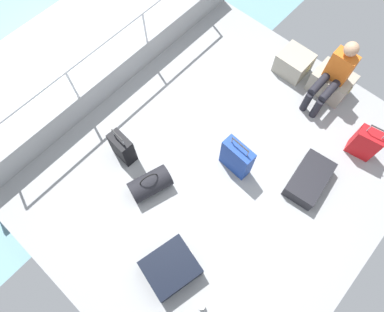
% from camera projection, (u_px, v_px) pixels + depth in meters
% --- Properties ---
extents(ground_plane, '(4.40, 5.20, 0.06)m').
position_uv_depth(ground_plane, '(223.00, 170.00, 4.91)').
color(ground_plane, '#939699').
extents(gunwale_port, '(0.06, 5.20, 0.45)m').
position_uv_depth(gunwale_port, '(117.00, 77.00, 5.28)').
color(gunwale_port, '#939699').
rests_on(gunwale_port, ground_plane).
extents(railing_port, '(0.04, 4.20, 1.02)m').
position_uv_depth(railing_port, '(109.00, 53.00, 4.77)').
color(railing_port, silver).
rests_on(railing_port, ground_plane).
extents(sea_wake, '(12.00, 12.00, 0.01)m').
position_uv_depth(sea_wake, '(70.00, 54.00, 6.19)').
color(sea_wake, '#6B99A8').
rests_on(sea_wake, ground_plane).
extents(cargo_crate_0, '(0.52, 0.45, 0.36)m').
position_uv_depth(cargo_crate_0, '(294.00, 63.00, 5.45)').
color(cargo_crate_0, '#9E9989').
rests_on(cargo_crate_0, ground_plane).
extents(cargo_crate_1, '(0.61, 0.46, 0.38)m').
position_uv_depth(cargo_crate_1, '(331.00, 83.00, 5.28)').
color(cargo_crate_1, '#9E9989').
rests_on(cargo_crate_1, ground_plane).
extents(passenger_seated, '(0.34, 0.66, 1.08)m').
position_uv_depth(passenger_seated, '(334.00, 74.00, 4.88)').
color(passenger_seated, orange).
rests_on(passenger_seated, ground_plane).
extents(suitcase_0, '(0.46, 0.21, 0.71)m').
position_uv_depth(suitcase_0, '(237.00, 158.00, 4.64)').
color(suitcase_0, navy).
rests_on(suitcase_0, ground_plane).
extents(suitcase_1, '(0.67, 0.73, 0.26)m').
position_uv_depth(suitcase_1, '(171.00, 268.00, 4.21)').
color(suitcase_1, black).
rests_on(suitcase_1, ground_plane).
extents(suitcase_2, '(0.36, 0.21, 0.64)m').
position_uv_depth(suitcase_2, '(123.00, 148.00, 4.75)').
color(suitcase_2, black).
rests_on(suitcase_2, ground_plane).
extents(suitcase_3, '(0.38, 0.26, 0.68)m').
position_uv_depth(suitcase_3, '(365.00, 143.00, 4.77)').
color(suitcase_3, red).
rests_on(suitcase_3, ground_plane).
extents(suitcase_4, '(0.51, 0.78, 0.23)m').
position_uv_depth(suitcase_4, '(309.00, 179.00, 4.70)').
color(suitcase_4, black).
rests_on(suitcase_4, ground_plane).
extents(duffel_bag, '(0.46, 0.63, 0.45)m').
position_uv_depth(duffel_bag, '(150.00, 184.00, 4.63)').
color(duffel_bag, black).
rests_on(duffel_bag, ground_plane).
extents(paper_cup, '(0.08, 0.08, 0.10)m').
position_uv_depth(paper_cup, '(202.00, 306.00, 4.10)').
color(paper_cup, white).
rests_on(paper_cup, ground_plane).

